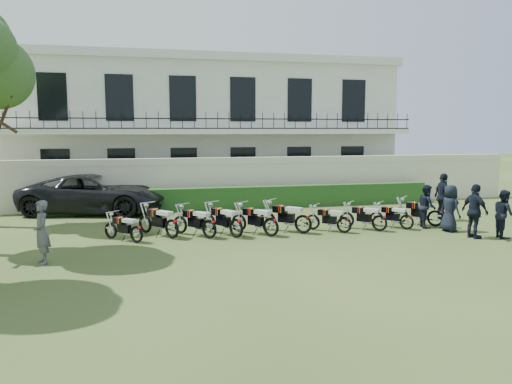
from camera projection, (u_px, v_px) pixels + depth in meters
The scene contains 21 objects.
ground at pixel (260, 244), 15.72m from camera, with size 100.00×100.00×0.00m, color #2E441B.
perimeter_wall at pixel (220, 182), 23.30m from camera, with size 30.00×0.35×2.30m.
hedge at pixel (245, 198), 22.84m from camera, with size 18.00×0.60×1.00m, color #204217.
building at pixel (204, 127), 28.74m from camera, with size 20.40×9.60×7.40m.
motorcycle_0 at pixel (136, 230), 15.81m from camera, with size 1.27×1.25×0.93m.
motorcycle_1 at pixel (172, 224), 16.41m from camera, with size 1.32×1.66×1.10m.
motorcycle_2 at pixel (209, 224), 16.43m from camera, with size 1.35×1.53×1.06m.
motorcycle_3 at pixel (236, 223), 16.54m from camera, with size 1.17×1.75×1.10m.
motorcycle_4 at pixel (271, 222), 16.74m from camera, with size 1.38×1.55×1.08m.
motorcycle_5 at pixel (303, 219), 17.20m from camera, with size 1.58×1.46×1.12m.
motorcycle_6 at pixel (344, 221), 17.34m from camera, with size 1.33×1.23×0.94m.
motorcycle_7 at pixel (380, 219), 17.62m from camera, with size 1.33×1.34×0.98m.
motorcycle_8 at pixel (407, 218), 17.93m from camera, with size 1.13×1.37×0.92m.
motorcycle_9 at pixel (436, 214), 18.45m from camera, with size 1.43×1.41×1.04m.
suv at pixel (93, 194), 21.45m from camera, with size 2.79×6.04×1.68m, color black.
inspector at pixel (42, 232), 13.38m from camera, with size 0.63×0.41×1.72m, color #595A5F.
officer_1 at pixel (504, 214), 16.60m from camera, with size 0.79×0.61×1.62m, color black.
officer_2 at pixel (475, 211), 16.49m from camera, with size 1.07×0.44×1.82m, color black.
officer_3 at pixel (450, 208), 17.62m from camera, with size 0.81×0.53×1.66m, color black.
officer_4 at pixel (427, 206), 18.37m from camera, with size 0.77×0.60×1.59m, color black.
officer_5 at pixel (443, 197), 19.73m from camera, with size 1.11×0.46×1.89m, color black.
Camera 1 is at (-3.63, -14.95, 3.61)m, focal length 35.00 mm.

